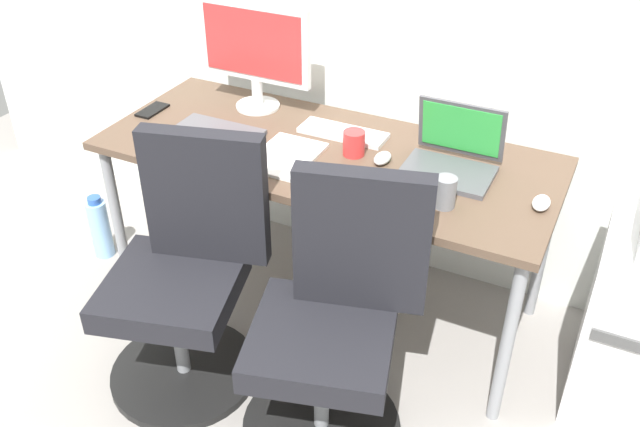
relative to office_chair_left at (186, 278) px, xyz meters
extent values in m
plane|color=gray|center=(0.27, 0.56, -0.42)|extent=(5.28, 5.28, 0.00)
cube|color=brown|center=(0.27, 0.56, 0.28)|extent=(1.70, 0.70, 0.03)
cylinder|color=gray|center=(-0.53, 0.26, -0.08)|extent=(0.04, 0.04, 0.69)
cylinder|color=gray|center=(1.07, 0.26, -0.08)|extent=(0.04, 0.04, 0.69)
cylinder|color=gray|center=(-0.53, 0.86, -0.08)|extent=(0.04, 0.04, 0.69)
cylinder|color=gray|center=(1.07, 0.86, -0.08)|extent=(0.04, 0.04, 0.69)
cylinder|color=black|center=(-0.02, -0.06, -0.41)|extent=(0.54, 0.54, 0.03)
cylinder|color=gray|center=(-0.02, -0.06, -0.22)|extent=(0.05, 0.05, 0.34)
cube|color=black|center=(-0.02, -0.06, -0.01)|extent=(0.54, 0.54, 0.09)
cube|color=black|center=(0.03, 0.12, 0.28)|extent=(0.42, 0.18, 0.48)
cylinder|color=black|center=(0.55, -0.06, -0.41)|extent=(0.54, 0.54, 0.03)
cylinder|color=gray|center=(0.55, -0.06, -0.22)|extent=(0.05, 0.05, 0.34)
cube|color=black|center=(0.55, -0.06, -0.01)|extent=(0.54, 0.54, 0.09)
cube|color=black|center=(0.60, 0.12, 0.28)|extent=(0.42, 0.18, 0.48)
cylinder|color=#8CBFF2|center=(-0.79, 0.40, -0.28)|extent=(0.09, 0.09, 0.28)
cylinder|color=#2D59B2|center=(-0.79, 0.40, -0.13)|extent=(0.06, 0.06, 0.03)
cylinder|color=silver|center=(-0.15, 0.77, 0.30)|extent=(0.18, 0.18, 0.01)
cylinder|color=silver|center=(-0.15, 0.77, 0.36)|extent=(0.04, 0.04, 0.11)
cube|color=silver|center=(-0.15, 0.77, 0.57)|extent=(0.48, 0.03, 0.31)
cube|color=red|center=(-0.15, 0.75, 0.57)|extent=(0.43, 0.00, 0.26)
cube|color=#4C4C51|center=(0.72, 0.58, 0.31)|extent=(0.31, 0.22, 0.02)
cube|color=#4C4C51|center=(0.72, 0.70, 0.42)|extent=(0.31, 0.05, 0.21)
cube|color=green|center=(0.72, 0.70, 0.42)|extent=(0.28, 0.04, 0.18)
cube|color=#515156|center=(-0.16, 0.52, 0.31)|extent=(0.34, 0.12, 0.02)
cube|color=silver|center=(0.27, 0.70, 0.31)|extent=(0.34, 0.12, 0.02)
ellipsoid|color=silver|center=(1.06, 0.52, 0.31)|extent=(0.06, 0.10, 0.03)
ellipsoid|color=#B7B7B7|center=(0.49, 0.57, 0.31)|extent=(0.06, 0.10, 0.03)
cylinder|color=red|center=(0.37, 0.57, 0.34)|extent=(0.08, 0.08, 0.09)
cylinder|color=slate|center=(0.77, 0.38, 0.35)|extent=(0.07, 0.07, 0.10)
cube|color=black|center=(0.65, 0.33, 0.30)|extent=(0.07, 0.14, 0.01)
cube|color=black|center=(-0.51, 0.54, 0.30)|extent=(0.07, 0.14, 0.01)
cube|color=white|center=(0.16, 0.44, 0.30)|extent=(0.21, 0.30, 0.01)
camera|label=1|loc=(1.24, -1.47, 1.51)|focal=38.69mm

